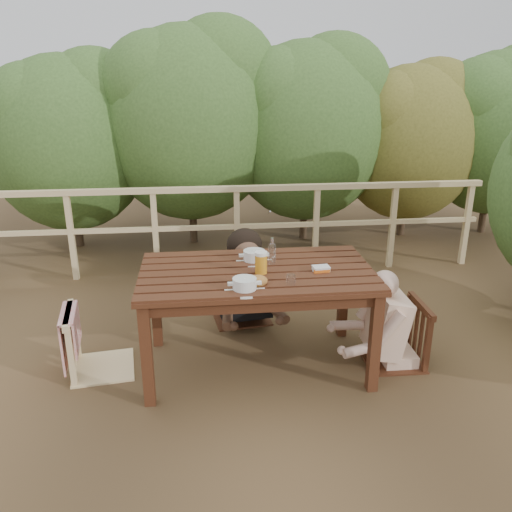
{
  "coord_description": "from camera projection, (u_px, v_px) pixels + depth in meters",
  "views": [
    {
      "loc": [
        -0.4,
        -3.55,
        2.21
      ],
      "look_at": [
        0.0,
        0.05,
        0.9
      ],
      "focal_mm": 36.44,
      "sensor_mm": 36.0,
      "label": 1
    }
  ],
  "objects": [
    {
      "name": "bottle",
      "position": [
        272.0,
        252.0,
        3.92
      ],
      "size": [
        0.05,
        0.05,
        0.22
      ],
      "primitive_type": "cylinder",
      "color": "silver",
      "rests_on": "table"
    },
    {
      "name": "bread_roll",
      "position": [
        257.0,
        281.0,
        3.56
      ],
      "size": [
        0.14,
        0.11,
        0.08
      ],
      "primitive_type": "ellipsoid",
      "color": "#A16432",
      "rests_on": "table"
    },
    {
      "name": "soup_far",
      "position": [
        254.0,
        256.0,
        4.01
      ],
      "size": [
        0.28,
        0.28,
        0.09
      ],
      "primitive_type": "cylinder",
      "color": "silver",
      "rests_on": "table"
    },
    {
      "name": "butter_tub",
      "position": [
        321.0,
        270.0,
        3.8
      ],
      "size": [
        0.13,
        0.1,
        0.05
      ],
      "primitive_type": "cube",
      "rotation": [
        0.0,
        0.0,
        0.09
      ],
      "color": "white",
      "rests_on": "table"
    },
    {
      "name": "chair_right",
      "position": [
        396.0,
        307.0,
        4.02
      ],
      "size": [
        0.47,
        0.47,
        0.94
      ],
      "primitive_type": "cube",
      "rotation": [
        0.0,
        0.0,
        -1.58
      ],
      "color": "#3B1D10",
      "rests_on": "ground"
    },
    {
      "name": "chair_far",
      "position": [
        241.0,
        268.0,
        4.72
      ],
      "size": [
        0.56,
        0.56,
        1.0
      ],
      "primitive_type": "cube",
      "rotation": [
        0.0,
        0.0,
        0.14
      ],
      "color": "#3B1D10",
      "rests_on": "ground"
    },
    {
      "name": "hedge_row",
      "position": [
        260.0,
        95.0,
        6.49
      ],
      "size": [
        6.6,
        1.6,
        3.8
      ],
      "primitive_type": null,
      "color": "#355122",
      "rests_on": "ground"
    },
    {
      "name": "ground",
      "position": [
        257.0,
        365.0,
        4.11
      ],
      "size": [
        60.0,
        60.0,
        0.0
      ],
      "primitive_type": "plane",
      "color": "brown",
      "rests_on": "ground"
    },
    {
      "name": "diner_right",
      "position": [
        402.0,
        287.0,
        3.96
      ],
      "size": [
        0.64,
        0.52,
        1.27
      ],
      "primitive_type": null,
      "rotation": [
        0.0,
        0.0,
        1.56
      ],
      "color": "beige",
      "rests_on": "ground"
    },
    {
      "name": "railing",
      "position": [
        237.0,
        230.0,
        5.8
      ],
      "size": [
        5.6,
        0.1,
        1.01
      ],
      "primitive_type": "cube",
      "color": "#D0B37F",
      "rests_on": "ground"
    },
    {
      "name": "woman",
      "position": [
        240.0,
        247.0,
        4.68
      ],
      "size": [
        0.65,
        0.76,
        1.39
      ],
      "primitive_type": null,
      "rotation": [
        0.0,
        0.0,
        3.28
      ],
      "color": "black",
      "rests_on": "ground"
    },
    {
      "name": "tumbler",
      "position": [
        291.0,
        281.0,
        3.57
      ],
      "size": [
        0.07,
        0.07,
        0.08
      ],
      "primitive_type": "cylinder",
      "color": "white",
      "rests_on": "table"
    },
    {
      "name": "beer_glass",
      "position": [
        261.0,
        263.0,
        3.75
      ],
      "size": [
        0.09,
        0.09,
        0.18
      ],
      "primitive_type": "cylinder",
      "color": "orange",
      "rests_on": "table"
    },
    {
      "name": "table",
      "position": [
        257.0,
        320.0,
        3.97
      ],
      "size": [
        1.72,
        0.97,
        0.79
      ],
      "primitive_type": "cube",
      "color": "#3B1D10",
      "rests_on": "ground"
    },
    {
      "name": "soup_near",
      "position": [
        245.0,
        285.0,
        3.49
      ],
      "size": [
        0.27,
        0.27,
        0.09
      ],
      "primitive_type": "cylinder",
      "color": "silver",
      "rests_on": "table"
    },
    {
      "name": "chair_left",
      "position": [
        97.0,
        312.0,
        3.9
      ],
      "size": [
        0.54,
        0.54,
        0.97
      ],
      "primitive_type": "cube",
      "rotation": [
        0.0,
        0.0,
        1.7
      ],
      "color": "#D0B37F",
      "rests_on": "ground"
    }
  ]
}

